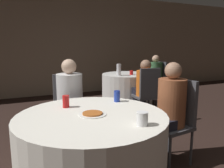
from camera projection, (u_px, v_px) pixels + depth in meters
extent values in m
cube|color=gray|center=(41.00, 44.00, 5.85)|extent=(16.00, 0.06, 2.80)
cylinder|color=white|center=(92.00, 153.00, 2.02)|extent=(1.35, 1.35, 0.76)
cylinder|color=white|center=(127.00, 91.00, 4.85)|extent=(1.11, 1.11, 0.76)
cube|color=#47474C|center=(71.00, 116.00, 2.92)|extent=(0.41, 0.41, 0.04)
cube|color=#47474C|center=(67.00, 93.00, 3.03)|extent=(0.38, 0.06, 0.52)
cylinder|color=#4C4C51|center=(87.00, 135.00, 2.86)|extent=(0.03, 0.03, 0.42)
cylinder|color=#4C4C51|center=(60.00, 139.00, 2.74)|extent=(0.03, 0.03, 0.42)
cylinder|color=#4C4C51|center=(80.00, 126.00, 3.18)|extent=(0.03, 0.03, 0.42)
cylinder|color=#4C4C51|center=(57.00, 129.00, 3.05)|extent=(0.03, 0.03, 0.42)
cube|color=#47474C|center=(170.00, 127.00, 2.51)|extent=(0.45, 0.45, 0.04)
cube|color=#47474C|center=(183.00, 101.00, 2.55)|extent=(0.10, 0.38, 0.52)
cylinder|color=#4C4C51|center=(170.00, 155.00, 2.32)|extent=(0.03, 0.03, 0.42)
cylinder|color=#4C4C51|center=(149.00, 143.00, 2.61)|extent=(0.03, 0.03, 0.42)
cylinder|color=#4C4C51|center=(191.00, 148.00, 2.49)|extent=(0.03, 0.03, 0.42)
cylinder|color=#4C4C51|center=(169.00, 137.00, 2.78)|extent=(0.03, 0.03, 0.42)
cube|color=#47474C|center=(155.00, 84.00, 5.34)|extent=(0.47, 0.47, 0.04)
cube|color=#47474C|center=(160.00, 72.00, 5.39)|extent=(0.12, 0.38, 0.52)
cylinder|color=#4C4C51|center=(155.00, 95.00, 5.14)|extent=(0.03, 0.03, 0.42)
cylinder|color=#4C4C51|center=(145.00, 93.00, 5.42)|extent=(0.03, 0.03, 0.42)
cylinder|color=#4C4C51|center=(165.00, 94.00, 5.34)|extent=(0.03, 0.03, 0.42)
cylinder|color=#4C4C51|center=(154.00, 91.00, 5.61)|extent=(0.03, 0.03, 0.42)
cube|color=#47474C|center=(145.00, 96.00, 4.02)|extent=(0.44, 0.44, 0.04)
cube|color=#47474C|center=(150.00, 83.00, 3.80)|extent=(0.38, 0.09, 0.52)
cylinder|color=#4C4C51|center=(133.00, 107.00, 4.17)|extent=(0.03, 0.03, 0.42)
cylinder|color=#4C4C51|center=(149.00, 105.00, 4.27)|extent=(0.03, 0.03, 0.42)
cylinder|color=#4C4C51|center=(140.00, 112.00, 3.85)|extent=(0.03, 0.03, 0.42)
cylinder|color=#4C4C51|center=(157.00, 110.00, 3.95)|extent=(0.03, 0.03, 0.42)
cylinder|color=black|center=(155.00, 148.00, 2.44)|extent=(0.24, 0.24, 0.46)
cube|color=black|center=(164.00, 123.00, 2.44)|extent=(0.35, 0.34, 0.12)
cylinder|color=brown|center=(172.00, 103.00, 2.46)|extent=(0.31, 0.31, 0.54)
sphere|color=#997056|center=(173.00, 71.00, 2.40)|extent=(0.19, 0.19, 0.19)
cylinder|color=#33384C|center=(75.00, 137.00, 2.75)|extent=(0.24, 0.24, 0.46)
cube|color=#33384C|center=(72.00, 113.00, 2.80)|extent=(0.33, 0.33, 0.12)
cylinder|color=white|center=(70.00, 94.00, 2.87)|extent=(0.34, 0.34, 0.54)
sphere|color=#DBB293|center=(69.00, 67.00, 2.80)|extent=(0.19, 0.19, 0.19)
cylinder|color=#4C4238|center=(148.00, 94.00, 5.25)|extent=(0.24, 0.24, 0.46)
cube|color=#4C4238|center=(152.00, 82.00, 5.26)|extent=(0.37, 0.37, 0.12)
cylinder|color=#38663D|center=(155.00, 73.00, 5.29)|extent=(0.33, 0.33, 0.51)
sphere|color=tan|center=(156.00, 59.00, 5.23)|extent=(0.18, 0.18, 0.18)
cylinder|color=black|center=(140.00, 105.00, 4.26)|extent=(0.24, 0.24, 0.46)
cube|color=black|center=(142.00, 92.00, 4.11)|extent=(0.35, 0.35, 0.12)
cylinder|color=orange|center=(145.00, 83.00, 3.98)|extent=(0.33, 0.33, 0.46)
sphere|color=#997056|center=(146.00, 65.00, 3.92)|extent=(0.20, 0.20, 0.20)
cylinder|color=white|center=(92.00, 114.00, 1.95)|extent=(0.25, 0.25, 0.01)
cylinder|color=#B25B23|center=(92.00, 113.00, 1.94)|extent=(0.18, 0.18, 0.01)
cylinder|color=red|center=(66.00, 101.00, 2.16)|extent=(0.07, 0.07, 0.12)
cylinder|color=#1E38A5|center=(117.00, 96.00, 2.39)|extent=(0.07, 0.07, 0.12)
cylinder|color=white|center=(142.00, 119.00, 1.68)|extent=(0.09, 0.09, 0.11)
cylinder|color=white|center=(119.00, 70.00, 4.50)|extent=(0.09, 0.09, 0.24)
cylinder|color=red|center=(131.00, 73.00, 4.64)|extent=(0.07, 0.07, 0.09)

